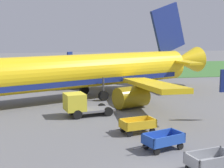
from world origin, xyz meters
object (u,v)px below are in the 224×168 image
Objects in this scene: baggage_cart_far_end at (137,125)px; service_truck_beside_carts at (80,104)px; airplane at (82,72)px; baggage_cart_fourth_in_row at (163,140)px; baggage_cart_third_in_row at (210,162)px.

baggage_cart_far_end is 0.78× the size of service_truck_beside_carts.
airplane is 7.75× the size of service_truck_beside_carts.
airplane is at bearing 101.26° from baggage_cart_fourth_in_row.
baggage_cart_far_end is (-0.68, 3.64, 0.00)m from baggage_cart_fourth_in_row.
baggage_cart_third_in_row is at bearing -75.18° from baggage_cart_far_end.
baggage_cart_fourth_in_row is at bearing 108.74° from baggage_cart_third_in_row.
baggage_cart_far_end is (2.73, -13.51, -2.45)m from airplane.
baggage_cart_third_in_row is at bearing -66.70° from service_truck_beside_carts.
service_truck_beside_carts is at bearing 115.05° from baggage_cart_fourth_in_row.
airplane is 17.66m from baggage_cart_fourth_in_row.
service_truck_beside_carts is at bearing 113.30° from baggage_cart_third_in_row.
baggage_cart_fourth_in_row and baggage_cart_far_end have the same top height.
baggage_cart_third_in_row is 0.78× the size of service_truck_beside_carts.
service_truck_beside_carts reaches higher than baggage_cart_far_end.
baggage_cart_third_in_row is 14.35m from service_truck_beside_carts.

